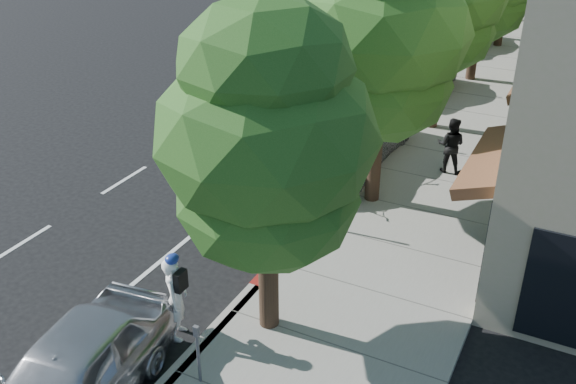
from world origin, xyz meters
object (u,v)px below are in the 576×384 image
Objects in this scene: street_tree_0 at (266,141)px; near_car_a at (70,378)px; pedestrian at (451,145)px; bicycle at (314,191)px; dark_suv_far at (461,10)px; cyclist at (176,299)px; dark_sedan at (421,78)px; silver_suv at (340,137)px; white_pickup at (460,34)px; street_tree_1 at (383,36)px.

street_tree_0 reaches higher than near_car_a.
pedestrian is at bearing 80.52° from street_tree_0.
dark_suv_far is (-1.62, 23.17, 0.25)m from bicycle.
cyclist is 16.31m from dark_sedan.
street_tree_0 is 1.07× the size of silver_suv.
dark_suv_far is (-1.25, 5.21, 0.05)m from white_pickup.
street_tree_1 reaches higher than pedestrian.
near_car_a is 2.73× the size of pedestrian.
white_pickup is at bearing -74.57° from dark_suv_far.
dark_suv_far is (-1.52, 12.87, 0.08)m from dark_sedan.
bicycle is 4.61m from pedestrian.
silver_suv is at bearing 102.91° from street_tree_0.
street_tree_0 is at bearing -82.53° from white_pickup.
dark_suv_far is at bearing -80.08° from pedestrian.
pedestrian is at bearing -74.37° from white_pickup.
bicycle is 8.53m from near_car_a.
street_tree_0 reaches higher than dark_sedan.
white_pickup is at bearing 96.96° from dark_sedan.
bicycle is 23.23m from dark_suv_far.
bicycle is at bearing -79.04° from silver_suv.
street_tree_0 is 6.33m from bicycle.
silver_suv reaches higher than near_car_a.
street_tree_1 reaches higher than near_car_a.
white_pickup is 26.47m from near_car_a.
dark_suv_far is 1.02× the size of near_car_a.
near_car_a is at bearing 152.59° from bicycle.
dark_sedan is 0.85× the size of white_pickup.
cyclist is at bearing 70.15° from pedestrian.
pedestrian is (2.75, 3.68, 0.45)m from bicycle.
cyclist is 0.39× the size of dark_suv_far.
dark_sedan is at bearing -23.72° from cyclist.
street_tree_0 is 1.46× the size of near_car_a.
street_tree_1 is 4.10× the size of cyclist.
street_tree_1 is at bearing -35.62° from cyclist.
cyclist is 0.29× the size of silver_suv.
street_tree_1 is 4.45m from bicycle.
street_tree_0 is 3.22× the size of bicycle.
bicycle is at bearing 104.57° from street_tree_0.
silver_suv is 20.22m from dark_suv_far.
white_pickup is 1.12× the size of near_car_a.
white_pickup reaches higher than dark_sedan.
silver_suv is at bearing 82.57° from near_car_a.
street_tree_1 reaches higher than cyclist.
pedestrian is at bearing -40.38° from cyclist.
cyclist is 0.87× the size of bicycle.
street_tree_0 is 9.36m from pedestrian.
dark_suv_far is at bearing 95.92° from street_tree_0.
street_tree_1 is 1.70× the size of dark_sedan.
cyclist reaches higher than near_car_a.
pedestrian is (1.45, 2.68, -3.69)m from street_tree_1.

